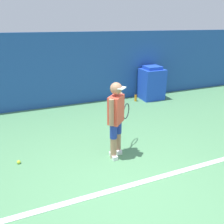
# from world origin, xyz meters

# --- Properties ---
(ground_plane) EXTENTS (24.00, 24.00, 0.00)m
(ground_plane) POSITION_xyz_m (0.00, 0.00, 0.00)
(ground_plane) COLOR #518C5B
(back_wall) EXTENTS (24.00, 0.10, 2.22)m
(back_wall) POSITION_xyz_m (0.00, 4.20, 1.11)
(back_wall) COLOR #234C99
(back_wall) RESTS_ON ground_plane
(court_baseline) EXTENTS (21.60, 0.10, 0.01)m
(court_baseline) POSITION_xyz_m (0.00, -0.01, 0.01)
(court_baseline) COLOR white
(court_baseline) RESTS_ON ground_plane
(tennis_player) EXTENTS (0.71, 0.70, 1.49)m
(tennis_player) POSITION_xyz_m (0.21, 0.92, 0.82)
(tennis_player) COLOR #A37556
(tennis_player) RESTS_ON ground_plane
(tennis_ball) EXTENTS (0.07, 0.07, 0.07)m
(tennis_ball) POSITION_xyz_m (-1.62, 1.31, 0.03)
(tennis_ball) COLOR #D1E533
(tennis_ball) RESTS_ON ground_plane
(covered_chair) EXTENTS (0.74, 0.69, 1.13)m
(covered_chair) POSITION_xyz_m (2.70, 3.76, 0.54)
(covered_chair) COLOR blue
(covered_chair) RESTS_ON ground_plane
(water_bottle) EXTENTS (0.09, 0.09, 0.24)m
(water_bottle) POSITION_xyz_m (2.07, 3.69, 0.11)
(water_bottle) COLOR orange
(water_bottle) RESTS_ON ground_plane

